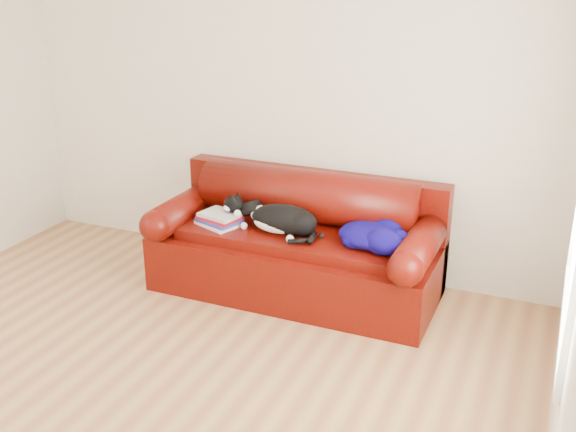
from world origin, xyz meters
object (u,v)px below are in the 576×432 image
Objects in this scene: blanket at (373,234)px; cat at (282,220)px; sofa_base at (296,262)px; book_stack at (220,219)px.

cat is at bearing -175.52° from blanket.
book_stack reaches higher than sofa_base.
book_stack is 0.50m from cat.
sofa_base is at bearing 67.12° from cat.
cat is at bearing 5.66° from book_stack.
sofa_base is 5.61× the size of book_stack.
blanket is (1.16, 0.10, 0.03)m from book_stack.
cat is at bearing -126.65° from sofa_base.
blanket is (0.66, 0.05, -0.03)m from cat.
book_stack is 1.16m from blanket.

